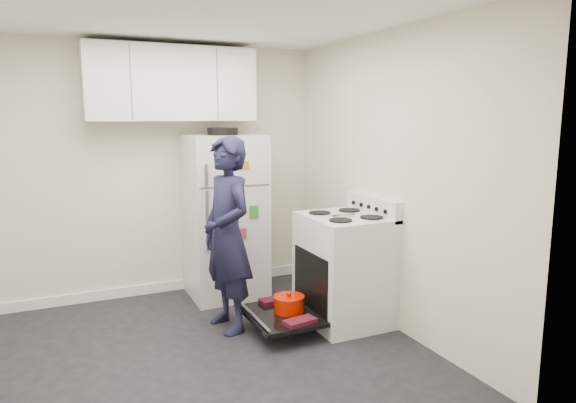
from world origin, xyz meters
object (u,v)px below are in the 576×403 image
open_oven_door (284,311)px  refrigerator (225,216)px  person (227,235)px  electric_range (343,270)px

open_oven_door → refrigerator: size_ratio=0.42×
person → open_oven_door: bearing=47.2°
electric_range → refrigerator: bearing=123.4°
open_oven_door → person: person is taller
open_oven_door → refrigerator: refrigerator is taller
electric_range → refrigerator: size_ratio=0.65×
electric_range → person: size_ratio=0.67×
refrigerator → person: bearing=-106.1°
electric_range → person: bearing=164.4°
open_oven_door → refrigerator: 1.27m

